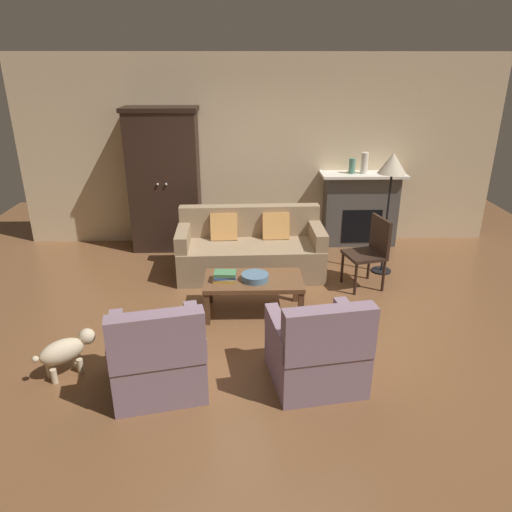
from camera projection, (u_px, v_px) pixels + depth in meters
The scene contains 15 objects.
ground_plane at pixel (266, 316), 5.40m from camera, with size 9.60×9.60×0.00m, color brown.
back_wall at pixel (259, 152), 7.23m from camera, with size 7.20×0.10×2.80m, color beige.
fireplace at pixel (360, 209), 7.35m from camera, with size 1.26×0.48×1.12m.
armoire at pixel (165, 180), 7.02m from camera, with size 1.06×0.57×2.08m.
couch at pixel (250, 250), 6.41m from camera, with size 1.94×0.90×0.86m.
coffee_table at pixel (254, 283), 5.36m from camera, with size 1.10×0.60×0.42m.
fruit_bowl at pixel (255, 277), 5.29m from camera, with size 0.30×0.30×0.07m, color slate.
book_stack at pixel (225, 276), 5.26m from camera, with size 0.26×0.19×0.11m.
mantel_vase_jade at pixel (352, 166), 7.07m from camera, with size 0.09×0.09×0.22m, color slate.
mantel_vase_cream at pixel (364, 163), 7.06m from camera, with size 0.10×0.10×0.31m, color beige.
armchair_near_left at pixel (158, 358), 4.10m from camera, with size 0.91×0.91×0.88m.
armchair_near_right at pixel (317, 352), 4.18m from camera, with size 0.88×0.88×0.88m.
side_chair_wooden at pixel (371, 248), 5.94m from camera, with size 0.53×0.53×0.90m.
floor_lamp at pixel (392, 171), 6.02m from camera, with size 0.36×0.36×1.62m.
dog at pixel (66, 350), 4.32m from camera, with size 0.48×0.43×0.39m.
Camera 1 is at (-0.24, -4.73, 2.68)m, focal length 33.53 mm.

